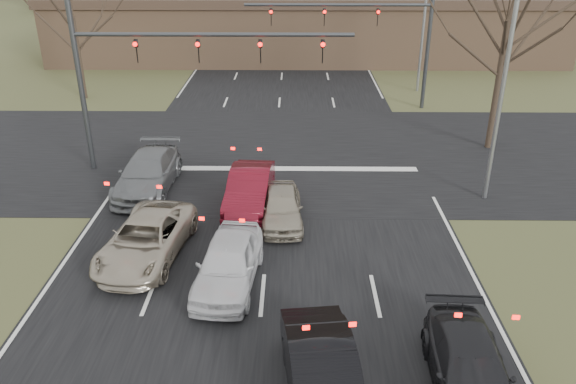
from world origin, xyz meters
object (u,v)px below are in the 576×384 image
Objects in this scene: streetlight_right_near at (502,66)px; car_grey_ahead at (148,173)px; mast_arm_near at (152,61)px; mast_arm_far at (383,26)px; car_red_ahead at (250,189)px; streetlight_right_far at (423,7)px; car_silver_ahead at (282,207)px; car_charcoal_sedan at (470,371)px; building at (307,26)px; car_black_hatch at (323,376)px; car_silver_suv at (146,239)px; car_white_sedan at (228,263)px.

streetlight_right_near reaches higher than car_grey_ahead.
mast_arm_near and mast_arm_far have the same top height.
car_grey_ahead is 4.76m from car_red_ahead.
streetlight_right_far is 2.60× the size of car_silver_ahead.
mast_arm_far reaches higher than car_charcoal_sedan.
car_charcoal_sedan is (-3.59, -10.92, -4.93)m from streetlight_right_near.
building is 15.75m from mast_arm_far.
building is 11.03× the size of car_silver_ahead.
car_silver_suv is at bearing 124.71° from car_black_hatch.
streetlight_right_near is 12.73m from car_white_sedan.
streetlight_right_far is at bearing 51.89° from mast_arm_far.
streetlight_right_far is (3.14, 4.00, 0.57)m from mast_arm_far.
building is 34.54m from car_white_sedan.
streetlight_right_near reaches higher than car_black_hatch.
car_white_sedan is at bearing -66.15° from mast_arm_near.
streetlight_right_near reaches higher than mast_arm_far.
streetlight_right_near is 12.50m from car_charcoal_sedan.
car_charcoal_sedan is at bearing -46.19° from car_grey_ahead.
mast_arm_near is 1.09× the size of mast_arm_far.
streetlight_right_far is at bearing 62.78° from car_silver_ahead.
mast_arm_far is 2.09× the size of car_grey_ahead.
car_grey_ahead is at bearing -131.95° from streetlight_right_far.
car_black_hatch is 13.84m from car_grey_ahead.
mast_arm_near reaches higher than building.
car_black_hatch is at bearing -90.49° from building.
mast_arm_far is 24.33m from car_charcoal_sedan.
car_red_ahead is at bearing -116.85° from mast_arm_far.
mast_arm_near is 8.91m from car_silver_ahead.
car_charcoal_sedan is 1.18× the size of car_silver_ahead.
mast_arm_far is 20.99m from car_silver_suv.
car_silver_suv is 3.36m from car_white_sedan.
car_silver_suv is 5.26m from car_silver_ahead.
streetlight_right_far reaches higher than car_red_ahead.
car_silver_suv is (-10.26, -17.79, -4.31)m from mast_arm_far.
car_charcoal_sedan reaches higher than car_silver_ahead.
building is 13.53m from streetlight_right_far.
building is 9.35× the size of car_charcoal_sedan.
building is 26.14m from mast_arm_near.
streetlight_right_near is at bearing 74.89° from car_charcoal_sedan.
car_grey_ahead is (-1.24, 5.50, 0.07)m from car_silver_suv.
building is 9.46× the size of car_white_sedan.
car_charcoal_sedan is 11.76m from car_red_ahead.
car_black_hatch is (-7.66, -28.24, -4.83)m from streetlight_right_far.
car_silver_ahead is at bearing -42.26° from mast_arm_near.
building is at bearing 87.90° from car_red_ahead.
car_grey_ahead reaches higher than car_red_ahead.
car_white_sedan is (-7.28, -19.35, -4.25)m from mast_arm_far.
building reaches higher than car_black_hatch.
car_charcoal_sedan is at bearing -92.27° from mast_arm_far.
mast_arm_far is (4.18, -15.00, 2.35)m from building.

